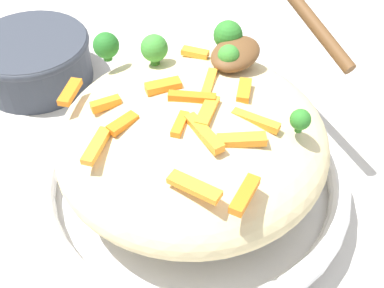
{
  "coord_description": "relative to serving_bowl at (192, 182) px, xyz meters",
  "views": [
    {
      "loc": [
        -0.26,
        -0.17,
        0.39
      ],
      "look_at": [
        0.0,
        0.0,
        0.08
      ],
      "focal_mm": 45.72,
      "sensor_mm": 36.0,
      "label": 1
    }
  ],
  "objects": [
    {
      "name": "carrot_piece_1",
      "position": [
        -0.05,
        0.03,
        0.1
      ],
      "size": [
        0.03,
        0.01,
        0.01
      ],
      "primitive_type": "cube",
      "rotation": [
        0.0,
        0.0,
        2.96
      ],
      "color": "orange",
      "rests_on": "pasta_mound"
    },
    {
      "name": "carrot_piece_11",
      "position": [
        -0.08,
        0.03,
        0.1
      ],
      "size": [
        0.04,
        0.02,
        0.01
      ],
      "primitive_type": "cube",
      "rotation": [
        0.0,
        0.0,
        3.44
      ],
      "color": "orange",
      "rests_on": "pasta_mound"
    },
    {
      "name": "carrot_piece_5",
      "position": [
        -0.07,
        -0.05,
        0.1
      ],
      "size": [
        0.01,
        0.04,
        0.01
      ],
      "primitive_type": "cube",
      "rotation": [
        0.0,
        0.0,
        1.61
      ],
      "color": "orange",
      "rests_on": "pasta_mound"
    },
    {
      "name": "pasta_mound",
      "position": [
        0.0,
        0.0,
        0.06
      ],
      "size": [
        0.24,
        0.24,
        0.09
      ],
      "primitive_type": "ellipsoid",
      "color": "beige",
      "rests_on": "serving_bowl"
    },
    {
      "name": "broccoli_floret_2",
      "position": [
        0.03,
        0.06,
        0.11
      ],
      "size": [
        0.02,
        0.02,
        0.03
      ],
      "color": "#377928",
      "rests_on": "pasta_mound"
    },
    {
      "name": "carrot_piece_2",
      "position": [
        -0.02,
        -0.06,
        0.1
      ],
      "size": [
        0.03,
        0.04,
        0.01
      ],
      "primitive_type": "cube",
      "rotation": [
        0.0,
        0.0,
        2.22
      ],
      "color": "orange",
      "rests_on": "pasta_mound"
    },
    {
      "name": "serving_bowl",
      "position": [
        0.0,
        0.0,
        0.0
      ],
      "size": [
        0.3,
        0.3,
        0.04
      ],
      "color": "silver",
      "rests_on": "ground_plane"
    },
    {
      "name": "carrot_piece_7",
      "position": [
        -0.04,
        0.06,
        0.1
      ],
      "size": [
        0.03,
        0.02,
        0.01
      ],
      "primitive_type": "cube",
      "rotation": [
        0.0,
        0.0,
        5.74
      ],
      "color": "orange",
      "rests_on": "pasta_mound"
    },
    {
      "name": "carrot_piece_13",
      "position": [
        -0.06,
        -0.08,
        0.1
      ],
      "size": [
        0.04,
        0.01,
        0.01
      ],
      "primitive_type": "cube",
      "rotation": [
        0.0,
        0.0,
        3.24
      ],
      "color": "orange",
      "rests_on": "pasta_mound"
    },
    {
      "name": "carrot_piece_12",
      "position": [
        -0.04,
        0.1,
        0.1
      ],
      "size": [
        0.03,
        0.02,
        0.01
      ],
      "primitive_type": "cube",
      "rotation": [
        0.0,
        0.0,
        0.37
      ],
      "color": "orange",
      "rests_on": "pasta_mound"
    },
    {
      "name": "broccoli_floret_3",
      "position": [
        0.01,
        0.1,
        0.11
      ],
      "size": [
        0.02,
        0.02,
        0.03
      ],
      "color": "#205B1C",
      "rests_on": "pasta_mound"
    },
    {
      "name": "broccoli_floret_0",
      "position": [
        0.06,
        0.0,
        0.11
      ],
      "size": [
        0.02,
        0.02,
        0.02
      ],
      "color": "#377928",
      "rests_on": "pasta_mound"
    },
    {
      "name": "carrot_piece_0",
      "position": [
        -0.03,
        -0.01,
        0.1
      ],
      "size": [
        0.03,
        0.01,
        0.01
      ],
      "primitive_type": "cube",
      "rotation": [
        0.0,
        0.0,
        3.43
      ],
      "color": "orange",
      "rests_on": "pasta_mound"
    },
    {
      "name": "broccoli_floret_1",
      "position": [
        0.02,
        -0.09,
        0.11
      ],
      "size": [
        0.02,
        0.02,
        0.02
      ],
      "color": "#296820",
      "rests_on": "pasta_mound"
    },
    {
      "name": "carrot_piece_9",
      "position": [
        0.01,
        -0.05,
        0.1
      ],
      "size": [
        0.01,
        0.04,
        0.01
      ],
      "primitive_type": "cube",
      "rotation": [
        0.0,
        0.0,
        4.77
      ],
      "color": "orange",
      "rests_on": "pasta_mound"
    },
    {
      "name": "serving_spoon",
      "position": [
        0.09,
        -0.01,
        0.12
      ],
      "size": [
        0.13,
        0.14,
        0.06
      ],
      "color": "brown",
      "rests_on": "pasta_mound"
    },
    {
      "name": "carrot_piece_6",
      "position": [
        0.03,
        -0.03,
        0.1
      ],
      "size": [
        0.03,
        0.02,
        0.01
      ],
      "primitive_type": "cube",
      "rotation": [
        0.0,
        0.0,
        0.39
      ],
      "color": "orange",
      "rests_on": "pasta_mound"
    },
    {
      "name": "carrot_piece_8",
      "position": [
        0.0,
        -0.0,
        0.11
      ],
      "size": [
        0.02,
        0.04,
        0.01
      ],
      "primitive_type": "cube",
      "rotation": [
        0.0,
        0.0,
        5.17
      ],
      "color": "orange",
      "rests_on": "pasta_mound"
    },
    {
      "name": "broccoli_floret_4",
      "position": [
        0.09,
        0.02,
        0.11
      ],
      "size": [
        0.03,
        0.03,
        0.03
      ],
      "color": "#296820",
      "rests_on": "pasta_mound"
    },
    {
      "name": "carrot_piece_15",
      "position": [
        0.0,
        0.03,
        0.11
      ],
      "size": [
        0.03,
        0.03,
        0.01
      ],
      "primitive_type": "cube",
      "rotation": [
        0.0,
        0.0,
        5.62
      ],
      "color": "orange",
      "rests_on": "pasta_mound"
    },
    {
      "name": "ground_plane",
      "position": [
        0.0,
        0.0,
        -0.02
      ],
      "size": [
        2.4,
        2.4,
        0.0
      ],
      "primitive_type": "plane",
      "color": "beige"
    },
    {
      "name": "companion_bowl",
      "position": [
        0.06,
        0.27,
        0.01
      ],
      "size": [
        0.14,
        0.14,
        0.06
      ],
      "color": "#333842",
      "rests_on": "ground_plane"
    },
    {
      "name": "carrot_piece_14",
      "position": [
        -0.03,
        -0.03,
        0.1
      ],
      "size": [
        0.03,
        0.04,
        0.01
      ],
      "primitive_type": "cube",
      "rotation": [
        0.0,
        0.0,
        4.27
      ],
      "color": "orange",
      "rests_on": "pasta_mound"
    },
    {
      "name": "carrot_piece_3",
      "position": [
        0.06,
        0.04,
        0.1
      ],
      "size": [
        0.01,
        0.03,
        0.01
      ],
      "primitive_type": "cube",
      "rotation": [
        0.0,
        0.0,
        1.8
      ],
      "color": "orange",
      "rests_on": "pasta_mound"
    },
    {
      "name": "carrot_piece_10",
      "position": [
        0.03,
        -0.0,
        0.1
      ],
      "size": [
        0.04,
        0.02,
        0.01
      ],
      "primitive_type": "cube",
      "rotation": [
        0.0,
        0.0,
        3.5
      ],
      "color": "orange",
      "rests_on": "pasta_mound"
    },
    {
      "name": "carrot_piece_4",
      "position": [
        -0.01,
        -0.02,
        0.11
      ],
      "size": [
        0.04,
        0.02,
        0.01
      ],
      "primitive_type": "cube",
      "rotation": [
        0.0,
        0.0,
        3.39
      ],
      "color": "orange",
      "rests_on": "pasta_mound"
    }
  ]
}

